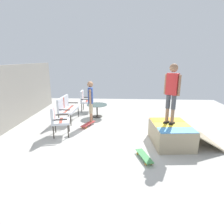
{
  "coord_description": "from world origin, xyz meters",
  "views": [
    {
      "loc": [
        -6.04,
        -0.23,
        2.54
      ],
      "look_at": [
        0.41,
        0.14,
        0.7
      ],
      "focal_mm": 30.24,
      "sensor_mm": 36.0,
      "label": 1
    }
  ],
  "objects_px": {
    "patio_chair_by_wall": "(57,118)",
    "skateboard_by_bench": "(88,124)",
    "skate_ramp": "(172,134)",
    "patio_chair_near_house": "(85,99)",
    "patio_bench": "(66,107)",
    "person_watching": "(91,99)",
    "skateboard_spare": "(144,156)",
    "person_skater": "(172,89)",
    "patio_table": "(97,108)"
  },
  "relations": [
    {
      "from": "patio_bench",
      "to": "skateboard_by_bench",
      "type": "bearing_deg",
      "value": -120.79
    },
    {
      "from": "person_skater",
      "to": "skateboard_by_bench",
      "type": "height_order",
      "value": "person_skater"
    },
    {
      "from": "patio_bench",
      "to": "patio_chair_by_wall",
      "type": "bearing_deg",
      "value": -174.23
    },
    {
      "from": "person_skater",
      "to": "skateboard_by_bench",
      "type": "relative_size",
      "value": 2.18
    },
    {
      "from": "patio_chair_by_wall",
      "to": "person_watching",
      "type": "height_order",
      "value": "person_watching"
    },
    {
      "from": "patio_chair_near_house",
      "to": "person_skater",
      "type": "relative_size",
      "value": 0.57
    },
    {
      "from": "patio_chair_by_wall",
      "to": "patio_table",
      "type": "bearing_deg",
      "value": -25.78
    },
    {
      "from": "patio_chair_near_house",
      "to": "person_watching",
      "type": "distance_m",
      "value": 2.0
    },
    {
      "from": "skateboard_spare",
      "to": "patio_chair_by_wall",
      "type": "bearing_deg",
      "value": 62.29
    },
    {
      "from": "patio_chair_by_wall",
      "to": "person_skater",
      "type": "distance_m",
      "value": 3.78
    },
    {
      "from": "skate_ramp",
      "to": "patio_chair_near_house",
      "type": "xyz_separation_m",
      "value": [
        3.58,
        3.4,
        0.3
      ]
    },
    {
      "from": "patio_chair_near_house",
      "to": "person_skater",
      "type": "bearing_deg",
      "value": -136.71
    },
    {
      "from": "skate_ramp",
      "to": "patio_chair_near_house",
      "type": "distance_m",
      "value": 4.95
    },
    {
      "from": "skate_ramp",
      "to": "skateboard_by_bench",
      "type": "xyz_separation_m",
      "value": [
        1.41,
        2.85,
        -0.23
      ]
    },
    {
      "from": "patio_table",
      "to": "patio_bench",
      "type": "bearing_deg",
      "value": 117.16
    },
    {
      "from": "skate_ramp",
      "to": "patio_chair_near_house",
      "type": "height_order",
      "value": "patio_chair_near_house"
    },
    {
      "from": "patio_chair_near_house",
      "to": "skate_ramp",
      "type": "bearing_deg",
      "value": -136.53
    },
    {
      "from": "patio_chair_by_wall",
      "to": "person_watching",
      "type": "relative_size",
      "value": 0.6
    },
    {
      "from": "skate_ramp",
      "to": "person_watching",
      "type": "xyz_separation_m",
      "value": [
        1.72,
        2.77,
        0.68
      ]
    },
    {
      "from": "skateboard_by_bench",
      "to": "skateboard_spare",
      "type": "height_order",
      "value": "same"
    },
    {
      "from": "skate_ramp",
      "to": "patio_table",
      "type": "bearing_deg",
      "value": 45.25
    },
    {
      "from": "patio_chair_by_wall",
      "to": "person_skater",
      "type": "xyz_separation_m",
      "value": [
        -0.38,
        -3.61,
        1.06
      ]
    },
    {
      "from": "skateboard_spare",
      "to": "patio_bench",
      "type": "bearing_deg",
      "value": 44.21
    },
    {
      "from": "skate_ramp",
      "to": "patio_table",
      "type": "distance_m",
      "value": 3.74
    },
    {
      "from": "patio_bench",
      "to": "skateboard_by_bench",
      "type": "distance_m",
      "value": 1.29
    },
    {
      "from": "patio_chair_by_wall",
      "to": "skate_ramp",
      "type": "bearing_deg",
      "value": -97.05
    },
    {
      "from": "patio_chair_near_house",
      "to": "patio_table",
      "type": "distance_m",
      "value": 1.22
    },
    {
      "from": "person_watching",
      "to": "skateboard_spare",
      "type": "xyz_separation_m",
      "value": [
        -2.72,
        -1.84,
        -0.91
      ]
    },
    {
      "from": "skate_ramp",
      "to": "patio_bench",
      "type": "height_order",
      "value": "patio_bench"
    },
    {
      "from": "patio_chair_by_wall",
      "to": "patio_table",
      "type": "xyz_separation_m",
      "value": [
        2.17,
        -1.05,
        -0.21
      ]
    },
    {
      "from": "skateboard_by_bench",
      "to": "person_skater",
      "type": "bearing_deg",
      "value": -115.8
    },
    {
      "from": "patio_bench",
      "to": "skateboard_spare",
      "type": "bearing_deg",
      "value": -135.79
    },
    {
      "from": "patio_chair_by_wall",
      "to": "skateboard_by_bench",
      "type": "distance_m",
      "value": 1.38
    },
    {
      "from": "patio_table",
      "to": "person_skater",
      "type": "relative_size",
      "value": 0.51
    },
    {
      "from": "patio_bench",
      "to": "patio_chair_by_wall",
      "type": "relative_size",
      "value": 1.24
    },
    {
      "from": "patio_chair_near_house",
      "to": "patio_table",
      "type": "bearing_deg",
      "value": -142.05
    },
    {
      "from": "patio_bench",
      "to": "patio_table",
      "type": "xyz_separation_m",
      "value": [
        0.62,
        -1.21,
        -0.21
      ]
    },
    {
      "from": "skate_ramp",
      "to": "skateboard_spare",
      "type": "bearing_deg",
      "value": 136.8
    },
    {
      "from": "skate_ramp",
      "to": "person_watching",
      "type": "height_order",
      "value": "person_watching"
    },
    {
      "from": "patio_chair_near_house",
      "to": "person_skater",
      "type": "xyz_separation_m",
      "value": [
        -3.51,
        -3.3,
        1.06
      ]
    },
    {
      "from": "person_watching",
      "to": "skateboard_by_bench",
      "type": "relative_size",
      "value": 2.09
    },
    {
      "from": "person_watching",
      "to": "skate_ramp",
      "type": "bearing_deg",
      "value": -121.87
    },
    {
      "from": "patio_bench",
      "to": "person_skater",
      "type": "relative_size",
      "value": 0.71
    },
    {
      "from": "skateboard_by_bench",
      "to": "skateboard_spare",
      "type": "bearing_deg",
      "value": -141.49
    },
    {
      "from": "patio_bench",
      "to": "skateboard_by_bench",
      "type": "height_order",
      "value": "patio_bench"
    },
    {
      "from": "patio_chair_near_house",
      "to": "patio_chair_by_wall",
      "type": "bearing_deg",
      "value": 174.37
    },
    {
      "from": "person_watching",
      "to": "skateboard_by_bench",
      "type": "distance_m",
      "value": 0.97
    },
    {
      "from": "person_watching",
      "to": "person_skater",
      "type": "bearing_deg",
      "value": -121.59
    },
    {
      "from": "patio_bench",
      "to": "person_watching",
      "type": "height_order",
      "value": "person_watching"
    },
    {
      "from": "skate_ramp",
      "to": "person_skater",
      "type": "relative_size",
      "value": 1.13
    }
  ]
}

